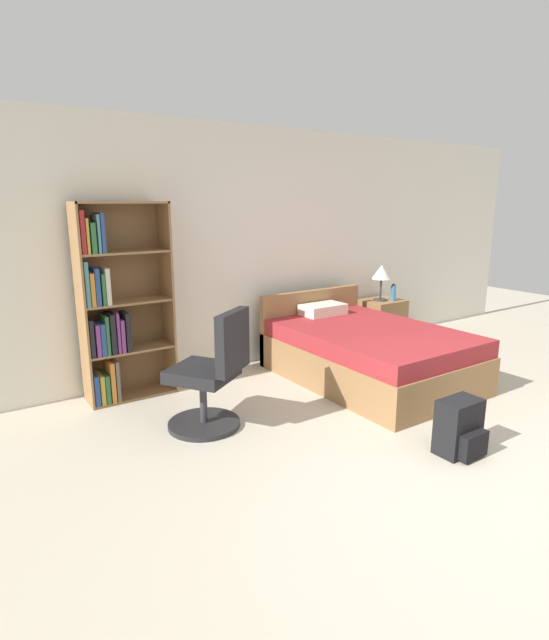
# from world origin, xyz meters

# --- Properties ---
(ground_plane) EXTENTS (14.00, 14.00, 0.00)m
(ground_plane) POSITION_xyz_m (0.00, 0.00, 0.00)
(ground_plane) COLOR #BCB29E
(wall_back) EXTENTS (9.00, 0.06, 2.60)m
(wall_back) POSITION_xyz_m (0.00, 3.23, 1.30)
(wall_back) COLOR silver
(wall_back) RESTS_ON ground_plane
(bookshelf) EXTENTS (0.82, 0.33, 1.81)m
(bookshelf) POSITION_xyz_m (-1.62, 2.96, 0.86)
(bookshelf) COLOR olive
(bookshelf) RESTS_ON ground_plane
(bed) EXTENTS (1.40, 2.03, 0.80)m
(bed) POSITION_xyz_m (0.68, 2.07, 0.28)
(bed) COLOR olive
(bed) RESTS_ON ground_plane
(office_chair) EXTENTS (0.69, 0.72, 1.00)m
(office_chair) POSITION_xyz_m (-1.19, 1.89, 0.44)
(office_chair) COLOR #232326
(office_chair) RESTS_ON ground_plane
(nightstand) EXTENTS (0.51, 0.47, 0.58)m
(nightstand) POSITION_xyz_m (1.79, 2.92, 0.29)
(nightstand) COLOR olive
(nightstand) RESTS_ON ground_plane
(table_lamp) EXTENTS (0.24, 0.24, 0.46)m
(table_lamp) POSITION_xyz_m (1.74, 2.91, 0.92)
(table_lamp) COLOR #333333
(table_lamp) RESTS_ON nightstand
(water_bottle) EXTENTS (0.07, 0.07, 0.22)m
(water_bottle) POSITION_xyz_m (1.86, 2.81, 0.68)
(water_bottle) COLOR teal
(water_bottle) RESTS_ON nightstand
(backpack_black) EXTENTS (0.33, 0.28, 0.41)m
(backpack_black) POSITION_xyz_m (0.12, 0.50, 0.20)
(backpack_black) COLOR black
(backpack_black) RESTS_ON ground_plane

